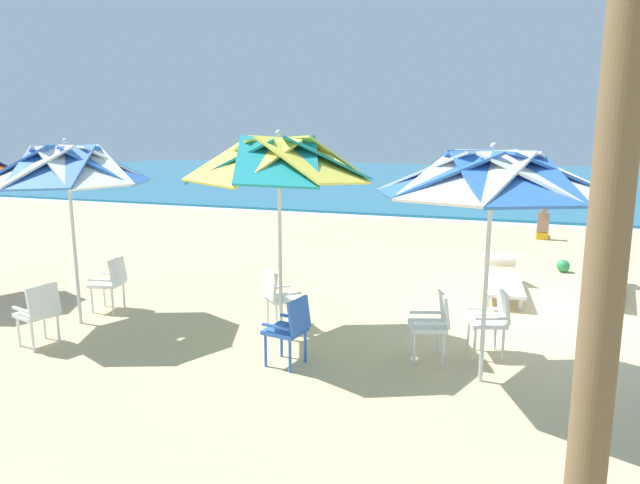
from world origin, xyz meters
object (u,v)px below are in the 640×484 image
object	(u,v)px
beachgoer_seated	(542,228)
plastic_chair_5	(111,281)
beach_umbrella_1	(279,161)
plastic_chair_3	(279,295)
plastic_chair_0	(433,322)
plastic_chair_4	(39,311)
plastic_chair_2	(290,327)
beach_umbrella_2	(68,167)
beach_umbrella_0	(492,175)
beach_ball	(563,266)
sun_lounger_1	(502,279)
sun_lounger_0	(605,280)
plastic_chair_1	(492,318)

from	to	relation	value
beachgoer_seated	plastic_chair_5	bearing A→B (deg)	-126.04
beach_umbrella_1	plastic_chair_3	size ratio (longest dim) A/B	3.30
beachgoer_seated	plastic_chair_0	bearing A→B (deg)	-99.38
plastic_chair_4	plastic_chair_5	bearing A→B (deg)	96.78
plastic_chair_2	plastic_chair_3	size ratio (longest dim) A/B	1.00
beach_umbrella_2	plastic_chair_5	xyz separation A→B (m)	(0.02, 0.68, -1.85)
beach_umbrella_0	plastic_chair_3	size ratio (longest dim) A/B	3.13
plastic_chair_3	plastic_chair_5	size ratio (longest dim) A/B	1.00
plastic_chair_2	plastic_chair_4	bearing A→B (deg)	-170.48
plastic_chair_2	beach_ball	distance (m)	7.19
plastic_chair_4	sun_lounger_1	distance (m)	7.38
sun_lounger_0	sun_lounger_1	world-z (taller)	same
sun_lounger_0	plastic_chair_0	bearing A→B (deg)	-121.76
plastic_chair_3	plastic_chair_4	bearing A→B (deg)	-146.50
plastic_chair_2	plastic_chair_0	bearing A→B (deg)	26.29
plastic_chair_5	beachgoer_seated	bearing A→B (deg)	53.96
plastic_chair_0	sun_lounger_1	xyz separation A→B (m)	(0.71, 3.35, -0.22)
sun_lounger_1	beachgoer_seated	xyz separation A→B (m)	(0.85, 6.13, 0.01)
beach_ball	beachgoer_seated	distance (m)	3.98
beach_umbrella_1	plastic_chair_4	size ratio (longest dim) A/B	3.30
plastic_chair_0	plastic_chair_1	size ratio (longest dim) A/B	1.00
plastic_chair_3	beach_ball	world-z (taller)	plastic_chair_3
sun_lounger_1	beach_ball	world-z (taller)	sun_lounger_1
beach_umbrella_1	beachgoer_seated	distance (m)	10.38
beach_umbrella_1	plastic_chair_2	bearing A→B (deg)	-58.97
beach_umbrella_0	sun_lounger_0	bearing A→B (deg)	67.57
plastic_chair_5	sun_lounger_1	bearing A→B (deg)	27.96
beach_umbrella_1	plastic_chair_3	distance (m)	2.02
plastic_chair_3	sun_lounger_0	distance (m)	5.88
plastic_chair_2	beach_umbrella_2	xyz separation A→B (m)	(-3.58, 0.34, 1.85)
beach_ball	plastic_chair_4	bearing A→B (deg)	-134.89
plastic_chair_1	plastic_chair_0	bearing A→B (deg)	-149.00
plastic_chair_3	sun_lounger_0	bearing A→B (deg)	36.56
plastic_chair_2	beachgoer_seated	distance (m)	10.74
plastic_chair_1	sun_lounger_0	size ratio (longest dim) A/B	0.39
beach_umbrella_2	sun_lounger_0	xyz separation A→B (m)	(7.61, 4.36, -2.06)
beach_umbrella_0	plastic_chair_4	world-z (taller)	beach_umbrella_0
beach_umbrella_0	plastic_chair_5	bearing A→B (deg)	173.37
beach_umbrella_0	plastic_chair_1	xyz separation A→B (m)	(0.06, 0.85, -1.86)
beachgoer_seated	plastic_chair_3	bearing A→B (deg)	-113.09
plastic_chair_0	beach_umbrella_0	bearing A→B (deg)	-35.40
plastic_chair_3	plastic_chair_4	size ratio (longest dim) A/B	1.00
plastic_chair_5	plastic_chair_1	bearing A→B (deg)	1.78
plastic_chair_2	beachgoer_seated	world-z (taller)	beachgoer_seated
plastic_chair_3	plastic_chair_1	bearing A→B (deg)	-0.08
plastic_chair_1	beachgoer_seated	xyz separation A→B (m)	(0.88, 9.06, -0.20)
beach_umbrella_0	plastic_chair_5	xyz separation A→B (m)	(-5.79, 0.67, -1.86)
beach_umbrella_2	sun_lounger_0	size ratio (longest dim) A/B	1.24
plastic_chair_4	beachgoer_seated	xyz separation A→B (m)	(6.54, 10.83, -0.20)
beach_umbrella_1	plastic_chair_2	world-z (taller)	beach_umbrella_1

